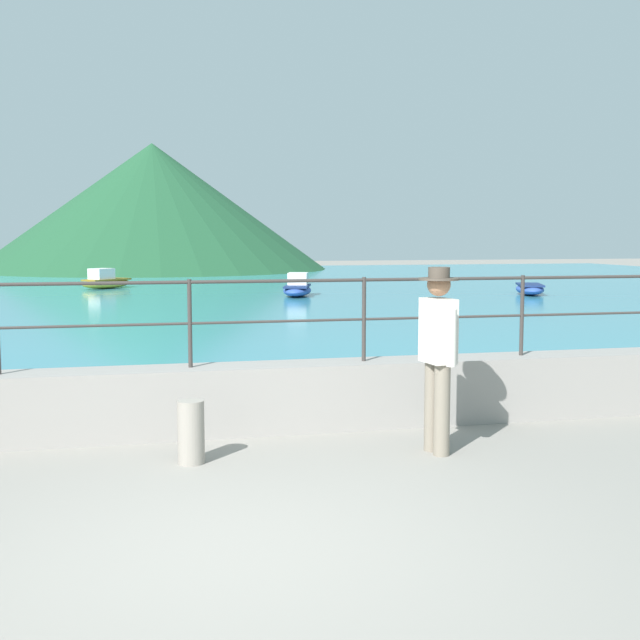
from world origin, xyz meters
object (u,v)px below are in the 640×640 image
boat_0 (106,281)px  boat_2 (530,289)px  person_walking (438,350)px  boat_1 (297,288)px  bollard (191,432)px

boat_0 → boat_2: 15.54m
person_walking → boat_1: person_walking is taller
bollard → boat_1: size_ratio=0.23×
bollard → boat_2: bollard is taller
person_walking → boat_1: (2.63, 19.22, -0.65)m
boat_0 → boat_1: (6.26, -5.49, 0.00)m
person_walking → boat_0: size_ratio=0.77×
boat_0 → boat_2: boat_0 is taller
boat_2 → boat_0: bearing=154.7°
boat_0 → boat_2: size_ratio=0.92×
boat_1 → boat_2: 7.87m
boat_0 → person_walking: bearing=-81.6°
boat_0 → boat_2: (14.05, -6.65, -0.07)m
boat_1 → boat_2: size_ratio=1.00×
person_walking → boat_2: size_ratio=0.71×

